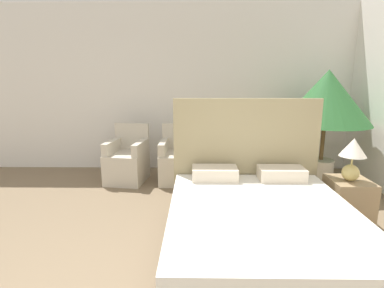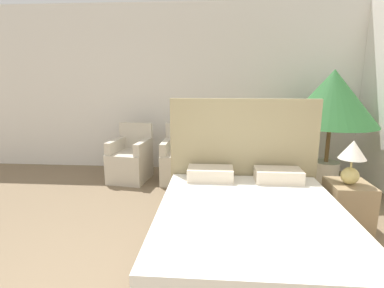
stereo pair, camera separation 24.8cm
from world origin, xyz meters
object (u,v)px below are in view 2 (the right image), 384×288
potted_palm (332,101)px  nightstand (347,207)px  bed (250,228)px  armchair_near_window_right (181,163)px  armchair_near_window_left (130,162)px  table_lamp (352,157)px

potted_palm → nightstand: size_ratio=3.27×
bed → nightstand: bearing=29.1°
armchair_near_window_right → nightstand: bearing=-35.1°
armchair_near_window_left → armchair_near_window_right: 0.83m
armchair_near_window_left → table_lamp: (2.80, -1.49, 0.53)m
armchair_near_window_right → potted_palm: size_ratio=0.51×
bed → armchair_near_window_left: bed is taller
armchair_near_window_right → potted_palm: bearing=-0.9°
bed → potted_palm: (1.37, 2.01, 1.01)m
bed → potted_palm: 2.64m
potted_palm → table_lamp: potted_palm is taller
bed → table_lamp: 1.36m
bed → armchair_near_window_left: bearing=129.1°
potted_palm → nightstand: potted_palm is taller
armchair_near_window_left → table_lamp: 3.22m
nightstand → bed: bearing=-150.9°
armchair_near_window_left → potted_palm: potted_palm is taller
armchair_near_window_left → armchair_near_window_right: bearing=7.7°
armchair_near_window_left → table_lamp: table_lamp is taller
armchair_near_window_right → potted_palm: 2.46m
armchair_near_window_left → nightstand: bearing=-19.7°
armchair_near_window_left → nightstand: size_ratio=1.68×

